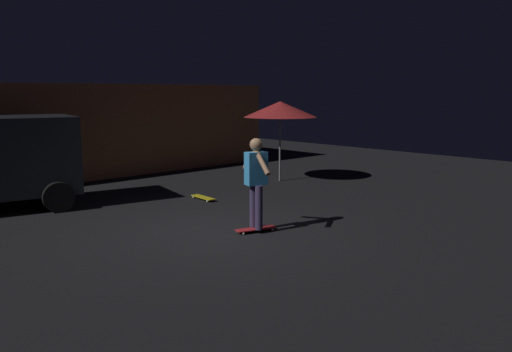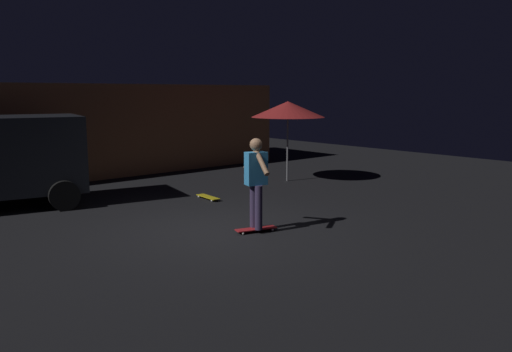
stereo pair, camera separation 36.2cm
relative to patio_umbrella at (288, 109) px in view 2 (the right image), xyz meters
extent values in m
plane|color=black|center=(-4.77, -2.93, -2.07)|extent=(28.00, 28.00, 0.00)
cube|color=#C67A47|center=(-3.51, 5.66, -0.67)|extent=(12.51, 3.87, 2.80)
cylinder|color=black|center=(-6.30, 0.56, -1.74)|extent=(0.69, 0.36, 0.66)
cylinder|color=black|center=(-5.86, 2.49, -1.74)|extent=(0.69, 0.36, 0.66)
cylinder|color=slate|center=(0.00, 0.00, -0.97)|extent=(0.05, 0.05, 2.20)
cone|color=#A52626|center=(0.00, 0.00, 0.00)|extent=(2.10, 2.10, 0.45)
cube|color=#AD1E23|center=(-4.31, -3.52, -2.01)|extent=(0.80, 0.41, 0.02)
sphere|color=silver|center=(-4.00, -3.52, -2.05)|extent=(0.05, 0.05, 0.05)
sphere|color=silver|center=(-4.05, -3.69, -2.05)|extent=(0.05, 0.05, 0.05)
sphere|color=silver|center=(-4.58, -3.35, -2.05)|extent=(0.05, 0.05, 0.05)
sphere|color=silver|center=(-4.63, -3.52, -2.05)|extent=(0.05, 0.05, 0.05)
cube|color=gold|center=(-3.25, -0.57, -2.01)|extent=(0.26, 0.79, 0.02)
sphere|color=silver|center=(-3.32, -0.26, -2.05)|extent=(0.05, 0.05, 0.05)
sphere|color=silver|center=(-3.15, -0.28, -2.05)|extent=(0.05, 0.05, 0.05)
sphere|color=silver|center=(-3.36, -0.86, -2.05)|extent=(0.05, 0.05, 0.05)
sphere|color=silver|center=(-3.19, -0.87, -2.05)|extent=(0.05, 0.05, 0.05)
cylinder|color=#382D4C|center=(-4.28, -3.42, -1.59)|extent=(0.14, 0.14, 0.82)
cylinder|color=#382D4C|center=(-4.34, -3.63, -1.59)|extent=(0.14, 0.14, 0.82)
cube|color=#338CCC|center=(-4.31, -3.52, -0.88)|extent=(0.43, 0.32, 0.60)
sphere|color=#936B4C|center=(-4.31, -3.52, -0.45)|extent=(0.23, 0.23, 0.23)
cylinder|color=#936B4C|center=(-4.25, -3.31, -0.73)|extent=(0.24, 0.54, 0.46)
cylinder|color=#936B4C|center=(-4.38, -3.73, -0.73)|extent=(0.24, 0.54, 0.46)
camera|label=1|loc=(-10.66, -10.17, 0.49)|focal=35.94mm
camera|label=2|loc=(-10.39, -10.42, 0.49)|focal=35.94mm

